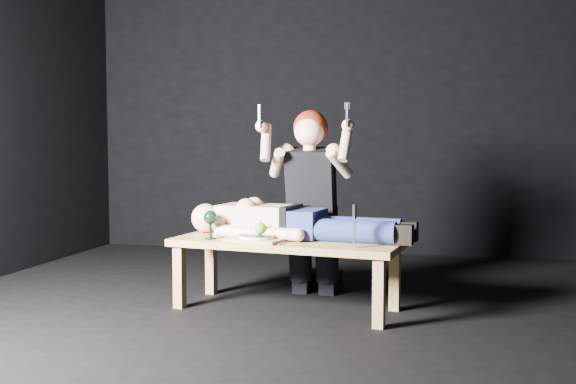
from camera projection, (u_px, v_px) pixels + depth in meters
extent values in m
plane|color=black|center=(287.00, 316.00, 4.01)|extent=(5.00, 5.00, 0.00)
plane|color=black|center=(342.00, 99.00, 6.35)|extent=(5.00, 0.00, 5.00)
cube|color=tan|center=(286.00, 274.00, 4.17)|extent=(1.52, 0.76, 0.45)
cube|color=#AD8253|center=(258.00, 239.00, 4.09)|extent=(0.42, 0.35, 0.02)
cylinder|color=white|center=(258.00, 236.00, 4.09)|extent=(0.30, 0.30, 0.02)
sphere|color=#439E1B|center=(261.00, 228.00, 4.09)|extent=(0.08, 0.08, 0.08)
cube|color=#B2B2B7|center=(235.00, 240.00, 4.13)|extent=(0.04, 0.15, 0.01)
cube|color=#B2B2B7|center=(284.00, 243.00, 3.98)|extent=(0.05, 0.15, 0.01)
cube|color=#B2B2B7|center=(281.00, 241.00, 4.08)|extent=(0.13, 0.11, 0.01)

